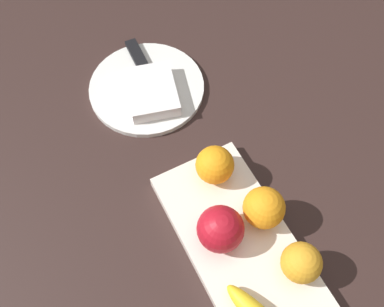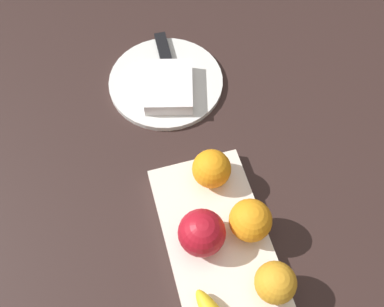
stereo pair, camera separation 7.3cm
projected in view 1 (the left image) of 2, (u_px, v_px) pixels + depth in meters
ground_plane at (246, 258)px, 0.69m from camera, size 2.40×2.40×0.00m
fruit_tray at (250, 264)px, 0.68m from camera, size 0.41×0.17×0.02m
apple at (220, 229)px, 0.66m from camera, size 0.08×0.08×0.08m
orange_near_apple at (301, 263)px, 0.64m from camera, size 0.06×0.06×0.06m
orange_near_banana at (215, 165)px, 0.72m from camera, size 0.07×0.07×0.07m
orange_center at (264, 208)px, 0.68m from camera, size 0.07×0.07×0.07m
dinner_plate at (146, 88)px, 0.86m from camera, size 0.23×0.23×0.01m
folded_napkin at (151, 92)px, 0.83m from camera, size 0.14×0.12×0.03m
knife at (140, 62)px, 0.88m from camera, size 0.18×0.03×0.01m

